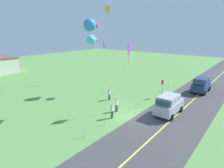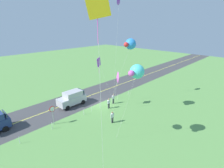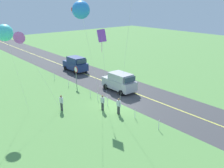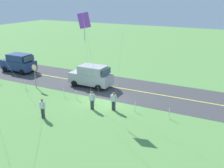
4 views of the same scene
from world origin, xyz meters
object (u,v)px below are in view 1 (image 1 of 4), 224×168
kite_pink_drift (129,50)px  kite_orange_near (91,40)px  car_parked_east_near (201,85)px  stop_sign (162,85)px  kite_red_low (90,25)px  kite_green_far (107,11)px  person_adult_companion (112,111)px  car_suv_foreground (169,104)px  person_child_watcher (109,94)px  person_adult_near (117,105)px  kite_yellow_high (104,45)px

kite_pink_drift → kite_orange_near: 8.65m
car_parked_east_near → kite_orange_near: size_ratio=0.51×
car_parked_east_near → stop_sign: stop_sign is taller
kite_red_low → kite_green_far: size_ratio=0.77×
car_parked_east_near → person_adult_companion: bearing=162.3°
car_suv_foreground → kite_pink_drift: (-2.08, 4.18, 5.91)m
kite_green_far → kite_orange_near: bearing=-155.6°
kite_green_far → person_adult_companion: bearing=-138.9°
kite_green_far → kite_pink_drift: bearing=-132.0°
kite_red_low → kite_orange_near: 6.81m
person_child_watcher → kite_green_far: 16.92m
car_suv_foreground → stop_sign: 5.75m
person_adult_near → person_child_watcher: size_ratio=1.00×
car_suv_foreground → kite_red_low: (-4.20, 7.86, 8.58)m
kite_red_low → kite_yellow_high: kite_red_low is taller
stop_sign → kite_pink_drift: bearing=170.4°
car_parked_east_near → kite_yellow_high: 16.03m
person_adult_companion → kite_red_low: size_ratio=0.15×
person_adult_companion → kite_red_low: (0.61, 3.52, 8.87)m
person_adult_near → kite_yellow_high: (4.67, 5.80, 6.33)m
car_suv_foreground → kite_green_far: kite_green_far is taller
kite_red_low → kite_yellow_high: 6.93m
car_suv_foreground → kite_green_far: (8.63, 16.05, 11.51)m
car_suv_foreground → kite_orange_near: (0.54, 12.38, 6.72)m
stop_sign → kite_green_far: size_ratio=0.19×
car_parked_east_near → person_adult_near: size_ratio=2.75×
person_child_watcher → kite_red_low: kite_red_low is taller
person_child_watcher → kite_pink_drift: size_ratio=0.20×
person_adult_near → kite_pink_drift: size_ratio=0.20×
car_parked_east_near → kite_pink_drift: bearing=159.5°
person_adult_near → kite_orange_near: kite_orange_near is taller
kite_yellow_high → kite_green_far: bearing=36.6°
car_suv_foreground → kite_pink_drift: 7.53m
car_suv_foreground → kite_yellow_high: 12.47m
person_adult_companion → kite_orange_near: bearing=-140.1°
person_child_watcher → kite_orange_near: (1.12, 4.23, 7.01)m
car_suv_foreground → kite_red_low: bearing=118.1°
stop_sign → kite_green_far: bearing=73.9°
person_child_watcher → kite_yellow_high: 7.18m
kite_pink_drift → kite_red_low: bearing=120.0°
person_adult_near → person_child_watcher: same height
person_child_watcher → kite_pink_drift: bearing=4.3°
person_child_watcher → kite_red_low: size_ratio=0.15×
kite_green_far → person_child_watcher: bearing=-139.4°
person_adult_companion → kite_yellow_high: size_ratio=0.21×
kite_orange_near → kite_green_far: bearing=24.4°
person_child_watcher → kite_yellow_high: (2.12, 2.64, 6.33)m
car_parked_east_near → kite_red_low: bearing=150.6°
kite_yellow_high → car_suv_foreground: bearing=-98.1°
person_adult_companion → kite_pink_drift: (2.73, -0.16, 6.20)m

